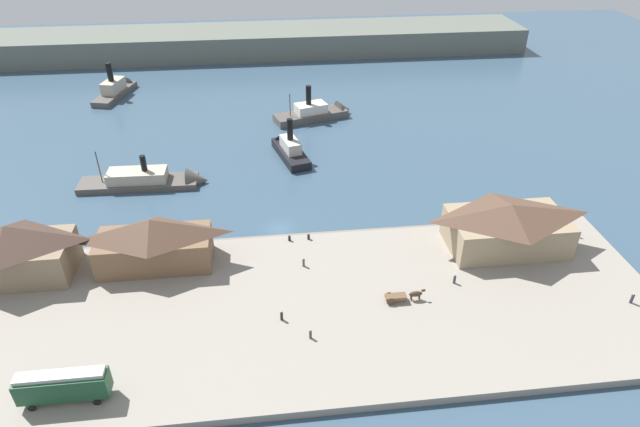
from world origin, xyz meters
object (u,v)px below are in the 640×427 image
Objects in this scene: pedestrian_by_tram at (304,262)px; ferry_outer_harbor at (117,88)px; mooring_post_east at (309,237)px; ferry_approaching_east at (155,180)px; pedestrian_walking_west at (455,279)px; pedestrian_near_west_shed at (577,233)px; pedestrian_at_waters_edge at (632,299)px; ferry_shed_customs_shed at (12,251)px; street_tram at (63,385)px; pedestrian_walking_east at (310,334)px; ferry_near_quay at (319,112)px; ferry_moored_east at (289,148)px; mooring_post_center_east at (289,238)px; pedestrian_near_east_shed at (282,316)px; horse_cart at (403,296)px; ferry_shed_west_terminal at (508,225)px; ferry_shed_east_terminal at (153,242)px.

pedestrian_by_tram is 0.08× the size of ferry_outer_harbor.
ferry_approaching_east is (-28.84, 24.22, -0.47)m from mooring_post_east.
pedestrian_by_tram is 0.96× the size of pedestrian_walking_west.
pedestrian_at_waters_edge reaches higher than pedestrian_near_west_shed.
pedestrian_walking_west is at bearing -54.02° from ferry_outer_harbor.
ferry_shed_customs_shed is at bearing 171.61° from pedestrian_walking_west.
street_tram is 30.51m from pedestrian_walking_east.
ferry_moored_east is at bearing -114.13° from ferry_near_quay.
mooring_post_center_east is (28.47, 29.59, -2.14)m from street_tram.
pedestrian_at_waters_edge is 0.08× the size of ferry_near_quay.
pedestrian_by_tram reaches higher than mooring_post_east.
mooring_post_east is at bearing -59.42° from ferry_outer_harbor.
pedestrian_near_west_shed is 16.86m from pedestrian_at_waters_edge.
pedestrian_near_east_shed reaches higher than mooring_post_center_east.
ferry_shed_customs_shed is 9.87× the size of pedestrian_at_waters_edge.
mooring_post_center_east is at bearing 149.81° from pedestrian_walking_west.
pedestrian_at_waters_edge is at bearing -16.78° from pedestrian_walking_west.
ferry_shed_customs_shed is 1.64× the size of street_tram.
pedestrian_by_tram is at bearing 88.18° from pedestrian_walking_east.
street_tram is at bearing -143.54° from pedestrian_by_tram.
ferry_shed_customs_shed reaches higher than pedestrian_by_tram.
ferry_outer_harbor reaches higher than horse_cart.
horse_cart reaches higher than pedestrian_by_tram.
ferry_shed_west_terminal is 1.84× the size of street_tram.
pedestrian_at_waters_edge is (90.48, -17.06, -3.80)m from ferry_shed_customs_shed.
pedestrian_walking_east is 1.69× the size of mooring_post_center_east.
street_tram is 11.62× the size of mooring_post_center_east.
pedestrian_near_east_shed is 27.01m from pedestrian_walking_west.
ferry_shed_east_terminal is 71.90m from pedestrian_at_waters_edge.
ferry_moored_east is at bearing 139.89° from pedestrian_near_west_shed.
ferry_shed_west_terminal is at bearing 19.48° from pedestrian_near_east_shed.
horse_cart is 3.65× the size of pedestrian_near_east_shed.
pedestrian_near_west_shed is 0.96× the size of pedestrian_walking_west.
ferry_approaching_east is at bearing 98.45° from ferry_shed_east_terminal.
ferry_shed_west_terminal reaches higher than ferry_near_quay.
horse_cart is at bearing 172.57° from pedestrian_at_waters_edge.
ferry_shed_west_terminal is at bearing -9.93° from mooring_post_east.
pedestrian_at_waters_edge reaches higher than mooring_post_east.
ferry_shed_customs_shed reaches higher than ferry_shed_west_terminal.
ferry_shed_west_terminal is (56.88, -1.68, -0.18)m from ferry_shed_east_terminal.
pedestrian_by_tram reaches higher than pedestrian_walking_east.
mooring_post_east is (45.45, 4.30, -4.14)m from ferry_shed_customs_shed.
pedestrian_walking_east is 0.07× the size of ferry_near_quay.
ferry_near_quay is (53.55, 59.56, -4.30)m from ferry_shed_customs_shed.
pedestrian_near_east_shed is 5.38m from pedestrian_walking_east.
ferry_shed_customs_shed reaches higher than ferry_approaching_east.
pedestrian_at_waters_edge is at bearing -10.68° from ferry_shed_customs_shed.
mooring_post_center_east is at bearing -93.65° from ferry_moored_east.
mooring_post_east is 0.04× the size of ferry_outer_harbor.
pedestrian_at_waters_edge is (32.85, -4.28, -0.13)m from horse_cart.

